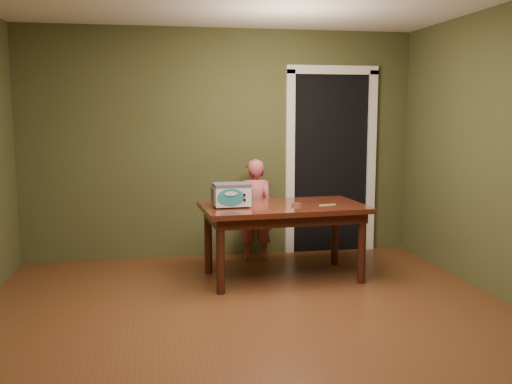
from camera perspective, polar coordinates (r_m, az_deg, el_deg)
floor at (r=4.41m, az=0.57°, el=-14.19°), size 5.00×5.00×0.00m
room_shell at (r=4.08m, az=0.61°, el=8.57°), size 4.52×5.02×2.61m
doorway at (r=7.12m, az=6.75°, el=3.05°), size 1.10×0.66×2.25m
dining_table at (r=5.69m, az=2.71°, el=-2.28°), size 1.66×1.01×0.75m
toy_oven at (r=5.54m, az=-2.46°, el=-0.21°), size 0.39×0.27×0.23m
baking_pan at (r=5.64m, az=4.06°, el=-1.24°), size 0.10×0.10×0.02m
spatula at (r=5.68m, az=7.16°, el=-1.29°), size 0.18×0.07×0.01m
child at (r=6.40m, az=-0.11°, el=-1.80°), size 0.47×0.37×1.15m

